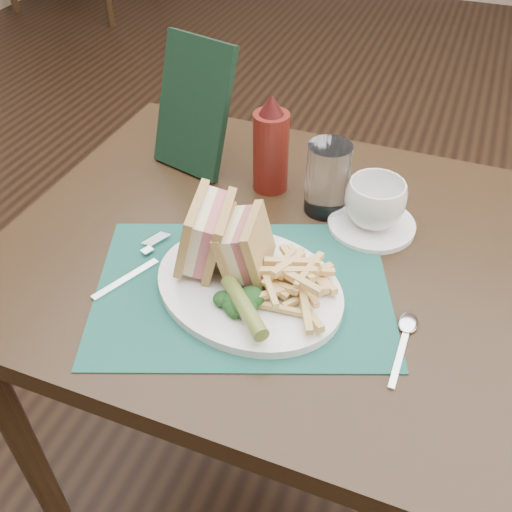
{
  "coord_description": "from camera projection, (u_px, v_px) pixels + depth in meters",
  "views": [
    {
      "loc": [
        0.23,
        -1.2,
        1.36
      ],
      "look_at": [
        -0.0,
        -0.6,
        0.8
      ],
      "focal_mm": 40.0,
      "sensor_mm": 36.0,
      "label": 1
    }
  ],
  "objects": [
    {
      "name": "fork",
      "position": [
        135.0,
        265.0,
        0.9
      ],
      "size": [
        0.1,
        0.17,
        0.01
      ],
      "primitive_type": null,
      "rotation": [
        0.0,
        0.0,
        -0.4
      ],
      "color": "silver",
      "rests_on": "placemat"
    },
    {
      "name": "pickle_spear",
      "position": [
        244.0,
        307.0,
        0.79
      ],
      "size": [
        0.1,
        0.1,
        0.03
      ],
      "primitive_type": "cylinder",
      "rotation": [
        1.54,
        0.0,
        0.78
      ],
      "color": "#5C6F2A",
      "rests_on": "plate"
    },
    {
      "name": "check_presenter",
      "position": [
        193.0,
        107.0,
        1.06
      ],
      "size": [
        0.17,
        0.13,
        0.24
      ],
      "primitive_type": "cube",
      "rotation": [
        -0.31,
        0.0,
        -0.26
      ],
      "color": "black",
      "rests_on": "table_main"
    },
    {
      "name": "ketchup_bottle",
      "position": [
        271.0,
        143.0,
        1.02
      ],
      "size": [
        0.08,
        0.08,
        0.19
      ],
      "primitive_type": null,
      "rotation": [
        0.0,
        0.0,
        0.24
      ],
      "color": "#55140E",
      "rests_on": "table_main"
    },
    {
      "name": "sandwich_half_b",
      "position": [
        231.0,
        243.0,
        0.85
      ],
      "size": [
        0.09,
        0.11,
        0.1
      ],
      "primitive_type": null,
      "rotation": [
        0.0,
        -0.24,
        0.15
      ],
      "color": "tan",
      "rests_on": "plate"
    },
    {
      "name": "spoon",
      "position": [
        402.0,
        345.0,
        0.78
      ],
      "size": [
        0.04,
        0.15,
        0.01
      ],
      "primitive_type": null,
      "rotation": [
        0.0,
        0.0,
        -0.01
      ],
      "color": "silver",
      "rests_on": "table_main"
    },
    {
      "name": "sandwich_half_a",
      "position": [
        192.0,
        231.0,
        0.86
      ],
      "size": [
        0.1,
        0.13,
        0.12
      ],
      "primitive_type": null,
      "rotation": [
        0.0,
        0.24,
        0.22
      ],
      "color": "tan",
      "rests_on": "plate"
    },
    {
      "name": "coffee_cup",
      "position": [
        375.0,
        203.0,
        0.95
      ],
      "size": [
        0.14,
        0.14,
        0.08
      ],
      "primitive_type": "imported",
      "rotation": [
        0.0,
        0.0,
        1.02
      ],
      "color": "white",
      "rests_on": "saucer"
    },
    {
      "name": "kale_garnish",
      "position": [
        240.0,
        303.0,
        0.81
      ],
      "size": [
        0.11,
        0.08,
        0.03
      ],
      "primitive_type": null,
      "color": "black",
      "rests_on": "plate"
    },
    {
      "name": "plate",
      "position": [
        249.0,
        287.0,
        0.86
      ],
      "size": [
        0.36,
        0.32,
        0.01
      ],
      "primitive_type": null,
      "rotation": [
        0.0,
        0.0,
        -0.29
      ],
      "color": "white",
      "rests_on": "placemat"
    },
    {
      "name": "placemat",
      "position": [
        243.0,
        289.0,
        0.87
      ],
      "size": [
        0.53,
        0.45,
        0.0
      ],
      "primitive_type": "cube",
      "rotation": [
        0.0,
        0.0,
        0.36
      ],
      "color": "#184F47",
      "rests_on": "table_main"
    },
    {
      "name": "fries_pile",
      "position": [
        294.0,
        277.0,
        0.83
      ],
      "size": [
        0.18,
        0.2,
        0.05
      ],
      "primitive_type": null,
      "color": "#E5BE72",
      "rests_on": "plate"
    },
    {
      "name": "floor",
      "position": [
        324.0,
        330.0,
        1.8
      ],
      "size": [
        7.0,
        7.0,
        0.0
      ],
      "primitive_type": "plane",
      "color": "black",
      "rests_on": "ground"
    },
    {
      "name": "drinking_glass",
      "position": [
        327.0,
        179.0,
        0.98
      ],
      "size": [
        0.09,
        0.09,
        0.13
      ],
      "primitive_type": "cylinder",
      "rotation": [
        0.0,
        0.0,
        -0.16
      ],
      "color": "silver",
      "rests_on": "table_main"
    },
    {
      "name": "saucer",
      "position": [
        371.0,
        224.0,
        0.98
      ],
      "size": [
        0.16,
        0.16,
        0.01
      ],
      "primitive_type": "cylinder",
      "rotation": [
        0.0,
        0.0,
        -0.1
      ],
      "color": "white",
      "rests_on": "table_main"
    },
    {
      "name": "table_main",
      "position": [
        272.0,
        379.0,
        1.2
      ],
      "size": [
        0.9,
        0.75,
        0.75
      ],
      "primitive_type": null,
      "color": "black",
      "rests_on": "ground"
    }
  ]
}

